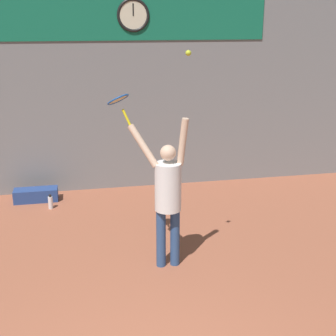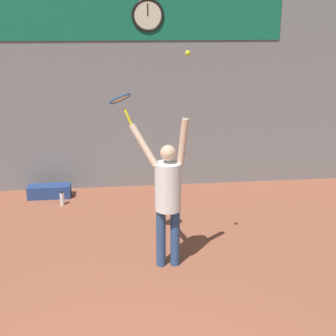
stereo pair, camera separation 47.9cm
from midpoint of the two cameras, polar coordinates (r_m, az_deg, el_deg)
back_wall at (r=9.10m, az=-5.70°, el=12.76°), size 18.00×0.10×5.00m
sponsor_banner at (r=9.00m, az=-5.86°, el=18.04°), size 6.56×0.02×0.90m
scoreboard_clock at (r=9.03m, az=-0.89°, el=18.13°), size 0.60×0.05×0.60m
tennis_player at (r=6.21m, az=2.16°, el=-3.05°), size 0.79×0.47×2.08m
tennis_racket at (r=6.18m, az=-3.55°, el=8.20°), size 0.41×0.41×0.42m
tennis_ball at (r=5.75m, az=4.90°, el=13.77°), size 0.07×0.07×0.07m
water_bottle at (r=8.76m, az=-11.27°, el=-3.74°), size 0.08×0.08×0.27m
equipment_bag at (r=9.20m, az=-12.82°, el=-2.80°), size 0.80×0.31×0.24m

